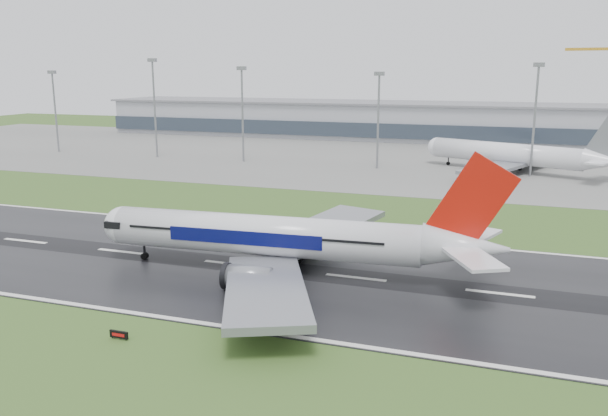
% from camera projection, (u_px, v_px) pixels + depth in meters
% --- Properties ---
extents(ground, '(520.00, 520.00, 0.00)m').
position_uv_depth(ground, '(122.00, 252.00, 101.33)').
color(ground, '#31511D').
rests_on(ground, ground).
extents(runway, '(400.00, 45.00, 0.10)m').
position_uv_depth(runway, '(122.00, 252.00, 101.31)').
color(runway, black).
rests_on(runway, ground).
extents(apron, '(400.00, 130.00, 0.08)m').
position_uv_depth(apron, '(333.00, 155.00, 216.63)').
color(apron, slate).
rests_on(apron, ground).
extents(terminal, '(240.00, 36.00, 15.00)m').
position_uv_depth(terminal, '(371.00, 121.00, 270.33)').
color(terminal, '#94969E').
rests_on(terminal, ground).
extents(main_airliner, '(65.31, 62.60, 18.12)m').
position_uv_depth(main_airliner, '(291.00, 213.00, 89.13)').
color(main_airliner, silver).
rests_on(main_airliner, runway).
extents(parked_airliner, '(75.54, 73.33, 17.30)m').
position_uv_depth(parked_airliner, '(514.00, 143.00, 178.01)').
color(parked_airliner, white).
rests_on(parked_airliner, apron).
extents(runway_sign, '(2.31, 0.37, 1.04)m').
position_uv_depth(runway_sign, '(119.00, 335.00, 68.44)').
color(runway_sign, black).
rests_on(runway_sign, ground).
extents(floodmast_0, '(0.64, 0.64, 28.11)m').
position_uv_depth(floodmast_0, '(56.00, 113.00, 221.31)').
color(floodmast_0, gray).
rests_on(floodmast_0, ground).
extents(floodmast_1, '(0.64, 0.64, 32.10)m').
position_uv_depth(floodmast_1, '(155.00, 110.00, 207.71)').
color(floodmast_1, gray).
rests_on(floodmast_1, ground).
extents(floodmast_2, '(0.64, 0.64, 29.42)m').
position_uv_depth(floodmast_2, '(243.00, 117.00, 197.68)').
color(floodmast_2, gray).
rests_on(floodmast_2, ground).
extents(floodmast_3, '(0.64, 0.64, 27.82)m').
position_uv_depth(floodmast_3, '(378.00, 123.00, 183.74)').
color(floodmast_3, gray).
rests_on(floodmast_3, ground).
extents(floodmast_4, '(0.64, 0.64, 30.29)m').
position_uv_depth(floodmast_4, '(534.00, 123.00, 169.53)').
color(floodmast_4, gray).
rests_on(floodmast_4, ground).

